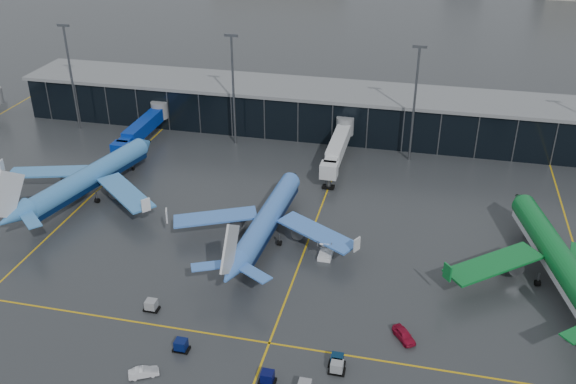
% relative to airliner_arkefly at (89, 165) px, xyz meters
% --- Properties ---
extents(ground, '(600.00, 600.00, 0.00)m').
position_rel_airliner_arkefly_xyz_m(ground, '(34.86, -19.07, -6.52)').
color(ground, '#282B2D').
rests_on(ground, ground).
extents(terminal_pier, '(142.00, 17.00, 10.70)m').
position_rel_airliner_arkefly_xyz_m(terminal_pier, '(34.86, 42.93, -1.09)').
color(terminal_pier, black).
rests_on(terminal_pier, ground).
extents(jet_bridges, '(94.00, 27.50, 7.20)m').
position_rel_airliner_arkefly_xyz_m(jet_bridges, '(-0.14, 23.92, -1.96)').
color(jet_bridges, '#595B60').
rests_on(jet_bridges, ground).
extents(flood_masts, '(203.00, 0.50, 25.50)m').
position_rel_airliner_arkefly_xyz_m(flood_masts, '(39.86, 30.93, 7.30)').
color(flood_masts, '#595B60').
rests_on(flood_masts, ground).
extents(taxi_lines, '(220.00, 120.00, 0.02)m').
position_rel_airliner_arkefly_xyz_m(taxi_lines, '(44.86, -8.46, -6.51)').
color(taxi_lines, gold).
rests_on(taxi_lines, ground).
extents(airliner_arkefly, '(46.13, 49.94, 13.03)m').
position_rel_airliner_arkefly_xyz_m(airliner_arkefly, '(0.00, 0.00, 0.00)').
color(airliner_arkefly, '#3F86CF').
rests_on(airliner_arkefly, ground).
extents(airliner_klm_near, '(36.92, 41.49, 12.19)m').
position_rel_airliner_arkefly_xyz_m(airliner_klm_near, '(37.69, -7.36, -0.42)').
color(airliner_klm_near, '#427ADA').
rests_on(airliner_klm_near, ground).
extents(airliner_aer_lingus, '(47.48, 51.47, 13.48)m').
position_rel_airliner_arkefly_xyz_m(airliner_aer_lingus, '(84.82, -8.91, 0.23)').
color(airliner_aer_lingus, '#0D6E2A').
rests_on(airliner_aer_lingus, ground).
extents(baggage_carts, '(30.98, 12.41, 1.70)m').
position_rel_airliner_arkefly_xyz_m(baggage_carts, '(44.52, -37.67, -5.76)').
color(baggage_carts, black).
rests_on(baggage_carts, ground).
extents(mobile_airstair, '(2.22, 3.22, 3.45)m').
position_rel_airliner_arkefly_xyz_m(mobile_airstair, '(48.68, -11.31, -5.75)').
color(mobile_airstair, white).
rests_on(mobile_airstair, ground).
extents(service_van_red, '(3.91, 4.56, 1.48)m').
position_rel_airliner_arkefly_xyz_m(service_van_red, '(62.90, -29.00, -5.78)').
color(service_van_red, maroon).
rests_on(service_van_red, ground).
extents(service_van_white, '(4.06, 3.03, 1.28)m').
position_rel_airliner_arkefly_xyz_m(service_van_white, '(30.63, -43.82, -5.88)').
color(service_van_white, silver).
rests_on(service_van_white, ground).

